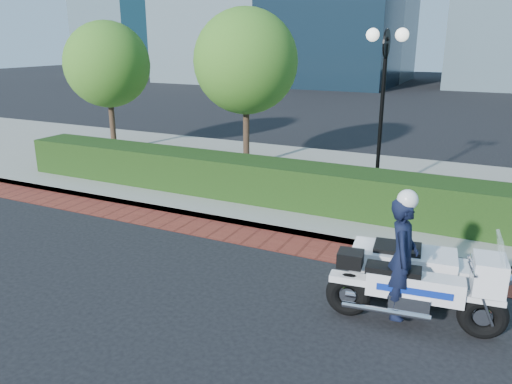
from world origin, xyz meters
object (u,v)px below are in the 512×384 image
at_px(tree_a, 107,65).
at_px(tree_b, 246,62).
at_px(police_motorcycle, 409,270).
at_px(lamppost, 383,87).

relative_size(tree_a, tree_b, 0.94).
bearing_deg(police_motorcycle, tree_a, 143.23).
bearing_deg(lamppost, police_motorcycle, -72.16).
bearing_deg(tree_a, police_motorcycle, -29.74).
bearing_deg(tree_b, police_motorcycle, -47.07).
xyz_separation_m(lamppost, tree_b, (-4.50, 1.30, 0.48)).
distance_m(tree_b, police_motorcycle, 9.55).
distance_m(tree_a, police_motorcycle, 13.75).
bearing_deg(police_motorcycle, lamppost, 100.81).
xyz_separation_m(lamppost, police_motorcycle, (1.74, -5.41, -2.24)).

